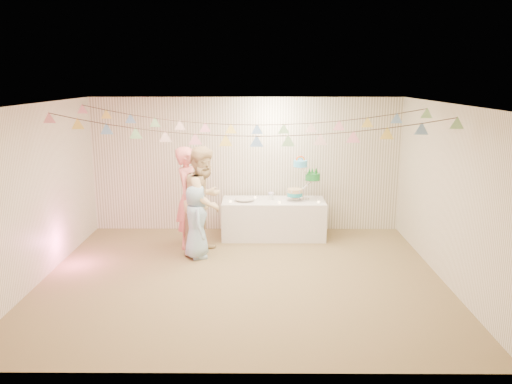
{
  "coord_description": "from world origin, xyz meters",
  "views": [
    {
      "loc": [
        0.25,
        -7.07,
        2.97
      ],
      "look_at": [
        0.2,
        0.8,
        1.15
      ],
      "focal_mm": 35.0,
      "sensor_mm": 36.0,
      "label": 1
    }
  ],
  "objects_px": {
    "person_adult_a": "(189,197)",
    "person_adult_b": "(205,200)",
    "table": "(273,219)",
    "cake_stand": "(303,178)",
    "person_child": "(196,222)"
  },
  "relations": [
    {
      "from": "table",
      "to": "person_adult_b",
      "type": "bearing_deg",
      "value": -144.94
    },
    {
      "from": "person_adult_a",
      "to": "person_child",
      "type": "bearing_deg",
      "value": -151.41
    },
    {
      "from": "table",
      "to": "person_child",
      "type": "height_order",
      "value": "person_child"
    },
    {
      "from": "person_adult_a",
      "to": "cake_stand",
      "type": "bearing_deg",
      "value": -64.24
    },
    {
      "from": "person_adult_b",
      "to": "person_child",
      "type": "height_order",
      "value": "person_adult_b"
    },
    {
      "from": "person_adult_a",
      "to": "person_adult_b",
      "type": "height_order",
      "value": "person_adult_b"
    },
    {
      "from": "cake_stand",
      "to": "person_adult_a",
      "type": "distance_m",
      "value": 2.15
    },
    {
      "from": "person_child",
      "to": "cake_stand",
      "type": "bearing_deg",
      "value": -73.4
    },
    {
      "from": "table",
      "to": "cake_stand",
      "type": "bearing_deg",
      "value": 5.19
    },
    {
      "from": "cake_stand",
      "to": "person_adult_b",
      "type": "distance_m",
      "value": 1.97
    },
    {
      "from": "cake_stand",
      "to": "person_child",
      "type": "bearing_deg",
      "value": -148.47
    },
    {
      "from": "table",
      "to": "person_adult_a",
      "type": "relative_size",
      "value": 1.06
    },
    {
      "from": "table",
      "to": "person_child",
      "type": "relative_size",
      "value": 1.55
    },
    {
      "from": "cake_stand",
      "to": "person_adult_a",
      "type": "relative_size",
      "value": 0.43
    },
    {
      "from": "table",
      "to": "cake_stand",
      "type": "relative_size",
      "value": 2.47
    }
  ]
}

